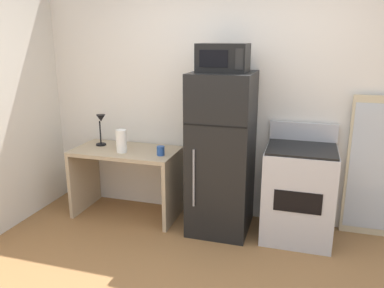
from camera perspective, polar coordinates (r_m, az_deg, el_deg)
wall_back_white at (r=4.09m, az=6.76°, el=6.74°), size 5.00×0.10×2.60m
desk at (r=4.28m, az=-9.62°, el=-3.74°), size 1.12×0.61×0.75m
desk_lamp at (r=4.35m, az=-13.32°, el=2.80°), size 0.14×0.12×0.35m
coffee_mug at (r=3.95m, az=-4.65°, el=-1.00°), size 0.08×0.08×0.09m
paper_towel_roll at (r=4.09m, az=-10.39°, el=0.43°), size 0.11×0.11×0.24m
refrigerator at (r=3.84m, az=4.40°, el=-1.43°), size 0.59×0.67×1.60m
microwave at (r=3.66m, az=4.63°, el=12.57°), size 0.46×0.35×0.26m
oven_range at (r=3.90m, az=15.46°, el=-6.93°), size 0.66×0.61×1.10m
leaning_mirror at (r=4.11m, az=24.83°, el=-3.20°), size 0.44×0.03×1.40m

